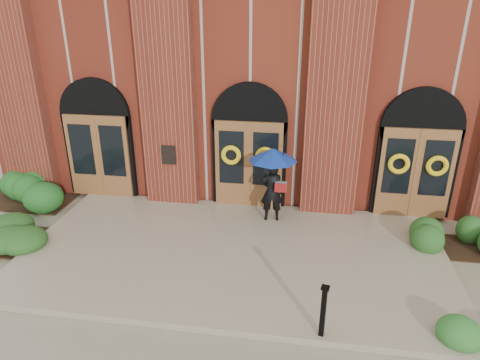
% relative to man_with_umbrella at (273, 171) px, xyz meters
% --- Properties ---
extents(ground, '(90.00, 90.00, 0.00)m').
position_rel_man_with_umbrella_xyz_m(ground, '(-0.74, -1.90, -1.58)').
color(ground, gray).
rests_on(ground, ground).
extents(landing, '(10.00, 5.30, 0.15)m').
position_rel_man_with_umbrella_xyz_m(landing, '(-0.74, -1.75, -1.50)').
color(landing, gray).
rests_on(landing, ground).
extents(church_building, '(16.20, 12.53, 7.00)m').
position_rel_man_with_umbrella_xyz_m(church_building, '(-0.74, 6.89, 1.92)').
color(church_building, maroon).
rests_on(church_building, ground).
extents(man_with_umbrella, '(1.46, 1.46, 2.04)m').
position_rel_man_with_umbrella_xyz_m(man_with_umbrella, '(0.00, 0.00, 0.00)').
color(man_with_umbrella, black).
rests_on(man_with_umbrella, landing).
extents(metal_post, '(0.17, 0.17, 1.04)m').
position_rel_man_with_umbrella_xyz_m(metal_post, '(1.28, -4.25, -0.88)').
color(metal_post, black).
rests_on(metal_post, landing).
extents(hedge_wall_left, '(3.17, 1.27, 0.81)m').
position_rel_man_with_umbrella_xyz_m(hedge_wall_left, '(-7.89, 0.26, -1.17)').
color(hedge_wall_left, '#1C531B').
rests_on(hedge_wall_left, ground).
extents(hedge_wall_right, '(2.69, 1.08, 0.69)m').
position_rel_man_with_umbrella_xyz_m(hedge_wall_right, '(4.46, -0.53, -1.23)').
color(hedge_wall_right, '#234D1B').
rests_on(hedge_wall_right, ground).
extents(hedge_front_left, '(1.55, 1.33, 0.55)m').
position_rel_man_with_umbrella_xyz_m(hedge_front_left, '(-6.12, -1.96, -1.30)').
color(hedge_front_left, '#214B19').
rests_on(hedge_front_left, ground).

